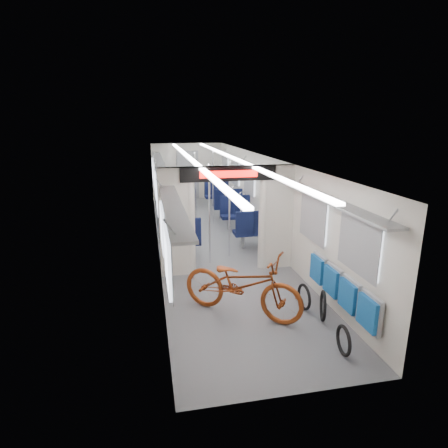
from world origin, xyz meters
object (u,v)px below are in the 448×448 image
object	(u,v)px
bike_hoop_a	(343,342)
stanchion_near_left	(210,215)
bicycle	(242,284)
bike_hoop_b	(323,307)
seat_bay_near_left	(178,226)
stanchion_far_right	(213,188)
seat_bay_far_left	(169,199)
seat_bay_near_right	(243,218)
flip_bench	(341,288)
stanchion_far_left	(196,191)
bike_hoop_c	(304,298)
stanchion_near_right	(229,210)
seat_bay_far_right	(222,197)

from	to	relation	value
bike_hoop_a	stanchion_near_left	xyz separation A→B (m)	(-1.26, 3.87, 0.95)
bicycle	bike_hoop_a	xyz separation A→B (m)	(1.13, -1.39, -0.36)
bike_hoop_a	bike_hoop_b	world-z (taller)	bike_hoop_b
seat_bay_near_left	stanchion_far_right	xyz separation A→B (m)	(1.29, 2.03, 0.59)
bicycle	stanchion_far_right	xyz separation A→B (m)	(0.53, 5.84, 0.59)
bike_hoop_b	seat_bay_far_left	bearing A→B (deg)	104.62
seat_bay_near_right	seat_bay_far_left	bearing A→B (deg)	120.80
flip_bench	stanchion_far_left	world-z (taller)	stanchion_far_left
bike_hoop_a	stanchion_near_left	world-z (taller)	stanchion_near_left
bike_hoop_c	stanchion_far_left	distance (m)	5.74
seat_bay_far_left	stanchion_near_right	bearing A→B (deg)	-75.64
bicycle	seat_bay_far_left	world-z (taller)	bicycle
bike_hoop_c	seat_bay_far_left	distance (m)	7.64
stanchion_far_left	bike_hoop_a	bearing A→B (deg)	-80.20
seat_bay_far_left	stanchion_near_right	size ratio (longest dim) A/B	0.92
seat_bay_far_left	stanchion_near_left	distance (m)	4.96
bicycle	stanchion_near_right	world-z (taller)	stanchion_near_right
flip_bench	bicycle	bearing A→B (deg)	161.43
bike_hoop_c	stanchion_far_left	bearing A→B (deg)	101.98
bicycle	seat_bay_far_right	xyz separation A→B (m)	(1.11, 7.30, 0.00)
bike_hoop_b	seat_bay_far_right	world-z (taller)	seat_bay_far_right
bike_hoop_a	stanchion_far_right	bearing A→B (deg)	94.74
stanchion_near_right	seat_bay_near_left	bearing A→B (deg)	139.53
seat_bay_far_left	stanchion_near_right	world-z (taller)	stanchion_near_right
flip_bench	seat_bay_near_left	bearing A→B (deg)	117.91
stanchion_near_right	bicycle	bearing A→B (deg)	-98.03
stanchion_far_left	seat_bay_far_left	bearing A→B (deg)	110.69
bicycle	flip_bench	bearing A→B (deg)	-71.72
stanchion_near_left	bicycle	bearing A→B (deg)	-86.90
stanchion_near_left	stanchion_far_right	bearing A→B (deg)	78.84
bike_hoop_a	seat_bay_near_right	distance (m)	5.62
flip_bench	bike_hoop_a	bearing A→B (deg)	-114.16
bike_hoop_b	bike_hoop_c	size ratio (longest dim) A/B	1.10
seat_bay_near_left	stanchion_far_right	world-z (taller)	stanchion_far_right
bicycle	bike_hoop_a	distance (m)	1.83
seat_bay_far_right	stanchion_far_right	size ratio (longest dim) A/B	0.97
seat_bay_far_left	seat_bay_far_right	bearing A→B (deg)	-1.62
flip_bench	seat_bay_far_left	bearing A→B (deg)	106.22
seat_bay_far_right	stanchion_far_right	bearing A→B (deg)	-111.49
bike_hoop_c	seat_bay_near_right	world-z (taller)	seat_bay_near_right
seat_bay_near_right	stanchion_far_right	world-z (taller)	stanchion_far_right
seat_bay_far_left	stanchion_far_right	bearing A→B (deg)	-49.51
stanchion_near_right	seat_bay_near_right	bearing A→B (deg)	63.21
bike_hoop_c	stanchion_near_left	size ratio (longest dim) A/B	0.20
seat_bay_near_left	seat_bay_far_left	distance (m)	3.55
stanchion_near_left	seat_bay_near_right	bearing A→B (deg)	54.58
flip_bench	stanchion_far_left	bearing A→B (deg)	104.78
bike_hoop_c	stanchion_far_right	distance (m)	5.99
flip_bench	stanchion_far_left	distance (m)	6.24
seat_bay_near_left	stanchion_near_left	bearing A→B (deg)	-64.70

